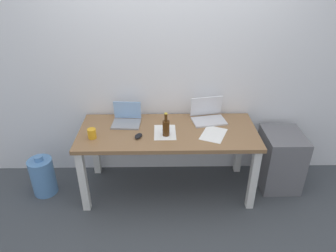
{
  "coord_description": "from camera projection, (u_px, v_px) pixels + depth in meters",
  "views": [
    {
      "loc": [
        -0.04,
        -2.65,
        2.25
      ],
      "look_at": [
        0.0,
        0.0,
        0.78
      ],
      "focal_mm": 33.11,
      "sensor_mm": 36.0,
      "label": 1
    }
  ],
  "objects": [
    {
      "name": "ground_plane",
      "position": [
        168.0,
        188.0,
        3.41
      ],
      "size": [
        8.0,
        8.0,
        0.0
      ],
      "primitive_type": "plane",
      "color": "#42474C"
    },
    {
      "name": "back_wall",
      "position": [
        167.0,
        61.0,
        3.15
      ],
      "size": [
        5.2,
        0.08,
        2.6
      ],
      "primitive_type": "cube",
      "color": "white",
      "rests_on": "ground"
    },
    {
      "name": "desk",
      "position": [
        168.0,
        139.0,
        3.1
      ],
      "size": [
        1.76,
        0.72,
        0.73
      ],
      "color": "olive",
      "rests_on": "ground"
    },
    {
      "name": "laptop_left",
      "position": [
        127.0,
        119.0,
        3.17
      ],
      "size": [
        0.29,
        0.25,
        0.21
      ],
      "color": "gray",
      "rests_on": "desk"
    },
    {
      "name": "laptop_right",
      "position": [
        208.0,
        116.0,
        3.22
      ],
      "size": [
        0.37,
        0.3,
        0.24
      ],
      "color": "silver",
      "rests_on": "desk"
    },
    {
      "name": "beer_bottle",
      "position": [
        166.0,
        127.0,
        2.93
      ],
      "size": [
        0.07,
        0.07,
        0.24
      ],
      "color": "#47280F",
      "rests_on": "desk"
    },
    {
      "name": "computer_mouse",
      "position": [
        138.0,
        136.0,
        2.93
      ],
      "size": [
        0.09,
        0.12,
        0.03
      ],
      "primitive_type": "ellipsoid",
      "rotation": [
        0.0,
        0.0,
        -0.39
      ],
      "color": "black",
      "rests_on": "desk"
    },
    {
      "name": "coffee_mug",
      "position": [
        92.0,
        134.0,
        2.91
      ],
      "size": [
        0.08,
        0.08,
        0.09
      ],
      "primitive_type": "cylinder",
      "color": "gold",
      "rests_on": "desk"
    },
    {
      "name": "paper_sheet_front_right",
      "position": [
        213.0,
        134.0,
        2.99
      ],
      "size": [
        0.31,
        0.36,
        0.0
      ],
      "primitive_type": "cube",
      "rotation": [
        0.0,
        0.0,
        -0.41
      ],
      "color": "white",
      "rests_on": "desk"
    },
    {
      "name": "paper_sheet_center",
      "position": [
        165.0,
        132.0,
        3.02
      ],
      "size": [
        0.21,
        0.3,
        0.0
      ],
      "primitive_type": "cube",
      "rotation": [
        0.0,
        0.0,
        0.01
      ],
      "color": "white",
      "rests_on": "desk"
    },
    {
      "name": "water_cooler_jug",
      "position": [
        43.0,
        176.0,
        3.25
      ],
      "size": [
        0.25,
        0.25,
        0.46
      ],
      "color": "#598CC6",
      "rests_on": "ground"
    },
    {
      "name": "filing_cabinet",
      "position": [
        280.0,
        159.0,
        3.33
      ],
      "size": [
        0.4,
        0.48,
        0.63
      ],
      "primitive_type": "cube",
      "color": "slate",
      "rests_on": "ground"
    }
  ]
}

